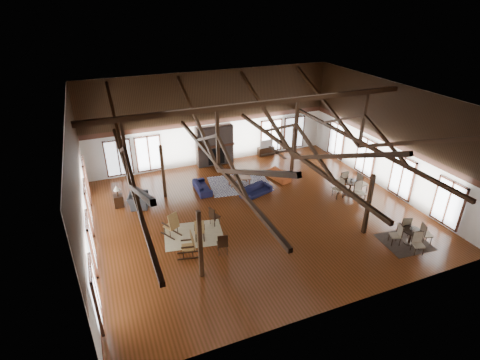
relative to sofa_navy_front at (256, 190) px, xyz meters
name	(u,v)px	position (x,y,z in m)	size (l,w,h in m)	color
floor	(256,213)	(-0.79, -1.82, -0.27)	(16.00, 16.00, 0.00)	#602A14
ceiling	(259,98)	(-0.79, -1.82, 5.73)	(16.00, 14.00, 0.02)	black
wall_back	(212,119)	(-0.79, 5.18, 2.73)	(16.00, 0.02, 6.00)	silver
wall_front	(347,241)	(-0.79, -8.82, 2.73)	(16.00, 0.02, 6.00)	silver
wall_left	(80,190)	(-8.79, -1.82, 2.73)	(0.02, 14.00, 6.00)	silver
wall_right	(389,138)	(7.21, -1.82, 2.73)	(0.02, 14.00, 6.00)	silver
roof_truss	(258,140)	(-0.79, -1.82, 3.75)	(15.60, 14.07, 3.14)	#311D0D
post_grid	(257,187)	(-0.79, -1.82, 1.25)	(8.16, 7.16, 3.05)	#311D0D
fireplace	(215,146)	(-0.79, 4.85, 1.01)	(2.50, 0.69, 2.60)	brown
ceiling_fan	(277,152)	(-0.29, -2.82, 3.46)	(1.60, 1.60, 0.75)	black
sofa_navy_front	(256,190)	(0.00, 0.00, 0.00)	(1.88, 0.73, 0.55)	#131535
sofa_navy_left	(202,187)	(-2.68, 1.55, -0.01)	(0.71, 1.82, 0.53)	#141639
sofa_orange	(278,175)	(2.04, 1.32, -0.02)	(0.68, 1.74, 0.51)	#B34E22
coffee_table	(239,178)	(-0.45, 1.41, 0.18)	(1.46, 0.98, 0.51)	brown
vase	(237,176)	(-0.58, 1.47, 0.33)	(0.18, 0.18, 0.18)	#B2B2B2
armchair	(138,200)	(-6.32, 1.15, 0.09)	(0.97, 1.11, 0.72)	#29292B
side_table_lamp	(118,198)	(-7.29, 1.56, 0.20)	(0.49, 0.49, 1.24)	black
rocking_chair_a	(172,225)	(-5.24, -2.14, 0.30)	(0.89, 1.07, 1.22)	olive
rocking_chair_b	(200,230)	(-4.14, -2.85, 0.20)	(0.60, 0.86, 1.01)	olive
rocking_chair_c	(190,245)	(-4.87, -3.91, 0.28)	(1.00, 0.67, 1.19)	olive
side_chair_a	(213,215)	(-3.19, -2.02, 0.29)	(0.54, 0.54, 0.97)	black
side_chair_b	(223,243)	(-3.55, -4.35, 0.33)	(0.52, 0.52, 1.05)	black
cafe_table_near	(411,234)	(4.59, -6.78, 0.22)	(1.93, 1.93, 0.99)	black
cafe_table_far	(350,185)	(4.89, -1.97, 0.29)	(2.15, 2.15, 1.12)	black
cup_near	(411,229)	(4.57, -6.74, 0.49)	(0.13, 0.13, 0.10)	#B2B2B2
cup_far	(351,180)	(4.94, -1.91, 0.59)	(0.13, 0.13, 0.10)	#B2B2B2
tv_console	(266,151)	(2.97, 4.93, 0.01)	(1.14, 0.43, 0.57)	black
television	(266,144)	(2.94, 4.93, 0.58)	(0.97, 0.13, 0.56)	#B2B2B2
rug_tan	(194,234)	(-4.33, -2.45, -0.27)	(2.72, 2.13, 0.01)	#C0B185
rug_navy	(239,184)	(-0.38, 1.55, -0.27)	(3.49, 2.62, 0.01)	#191A47
rug_dark	(405,242)	(4.46, -6.65, -0.27)	(2.04, 1.86, 0.01)	black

